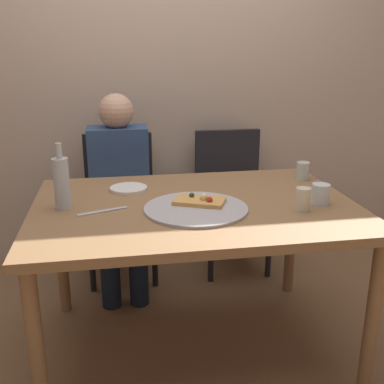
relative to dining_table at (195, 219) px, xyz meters
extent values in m
plane|color=brown|center=(0.00, 0.00, -0.68)|extent=(8.00, 8.00, 0.00)
cube|color=#BCA893|center=(0.00, 1.22, 0.62)|extent=(6.00, 0.10, 2.60)
cube|color=olive|center=(0.00, 0.00, 0.06)|extent=(1.45, 1.01, 0.04)
cylinder|color=olive|center=(-0.66, -0.45, -0.32)|extent=(0.06, 0.06, 0.71)
cylinder|color=olive|center=(0.66, -0.45, -0.32)|extent=(0.06, 0.06, 0.71)
cylinder|color=olive|center=(-0.66, 0.45, -0.32)|extent=(0.06, 0.06, 0.71)
cylinder|color=olive|center=(0.66, 0.45, -0.32)|extent=(0.06, 0.06, 0.71)
cylinder|color=#ADADB2|center=(-0.01, -0.09, 0.08)|extent=(0.45, 0.45, 0.01)
cube|color=tan|center=(0.01, -0.04, 0.10)|extent=(0.25, 0.21, 0.02)
sphere|color=#EAD184|center=(0.03, -0.05, 0.12)|extent=(0.04, 0.04, 0.04)
sphere|color=#2D381E|center=(-0.01, 0.00, 0.11)|extent=(0.02, 0.02, 0.02)
sphere|color=#B22D23|center=(0.05, -0.08, 0.11)|extent=(0.03, 0.03, 0.03)
cylinder|color=#B2BCC1|center=(-0.58, 0.03, 0.19)|extent=(0.07, 0.07, 0.22)
cylinder|color=#B2BCC1|center=(-0.58, 0.03, 0.33)|extent=(0.03, 0.03, 0.07)
cylinder|color=beige|center=(0.44, -0.17, 0.13)|extent=(0.06, 0.06, 0.10)
cylinder|color=silver|center=(0.55, -0.11, 0.12)|extent=(0.08, 0.08, 0.09)
cylinder|color=#B7C6BC|center=(0.63, 0.29, 0.12)|extent=(0.07, 0.07, 0.09)
cylinder|color=white|center=(-0.29, 0.25, 0.08)|extent=(0.18, 0.18, 0.02)
cube|color=#B7B7BC|center=(-0.41, -0.05, 0.08)|extent=(0.21, 0.09, 0.01)
cube|color=black|center=(-0.33, 0.83, -0.23)|extent=(0.44, 0.44, 0.05)
cube|color=black|center=(-0.33, 1.03, 0.00)|extent=(0.44, 0.04, 0.45)
cylinder|color=black|center=(-0.14, 0.64, -0.47)|extent=(0.04, 0.04, 0.42)
cylinder|color=black|center=(-0.52, 0.64, -0.47)|extent=(0.04, 0.04, 0.42)
cylinder|color=black|center=(-0.14, 1.02, -0.47)|extent=(0.04, 0.04, 0.42)
cylinder|color=black|center=(-0.52, 1.02, -0.47)|extent=(0.04, 0.04, 0.42)
cube|color=black|center=(0.41, 0.83, -0.23)|extent=(0.44, 0.44, 0.05)
cube|color=black|center=(0.41, 1.03, 0.00)|extent=(0.44, 0.04, 0.45)
cylinder|color=black|center=(0.60, 0.64, -0.47)|extent=(0.04, 0.04, 0.42)
cylinder|color=black|center=(0.22, 0.64, -0.47)|extent=(0.04, 0.04, 0.42)
cylinder|color=black|center=(0.60, 1.02, -0.47)|extent=(0.04, 0.04, 0.42)
cylinder|color=black|center=(0.22, 1.02, -0.47)|extent=(0.04, 0.04, 0.42)
cube|color=navy|center=(-0.33, 0.85, 0.03)|extent=(0.36, 0.22, 0.52)
sphere|color=tan|center=(-0.33, 0.85, 0.39)|extent=(0.21, 0.21, 0.21)
cylinder|color=black|center=(-0.25, 0.65, -0.23)|extent=(0.12, 0.40, 0.12)
cylinder|color=black|center=(-0.41, 0.65, -0.23)|extent=(0.12, 0.40, 0.12)
cylinder|color=black|center=(-0.25, 0.45, -0.45)|extent=(0.11, 0.11, 0.45)
cylinder|color=black|center=(-0.41, 0.45, -0.45)|extent=(0.11, 0.11, 0.45)
camera|label=1|loc=(-0.35, -1.93, 0.75)|focal=42.88mm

